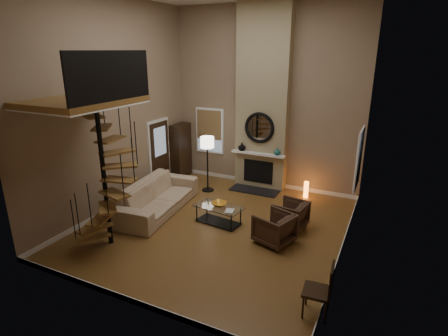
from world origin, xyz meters
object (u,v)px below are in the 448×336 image
at_px(hutch, 181,150).
at_px(sofa, 157,197).
at_px(coffee_table, 218,213).
at_px(side_chair, 323,288).
at_px(floor_lamp, 207,147).
at_px(accent_lamp, 306,189).
at_px(armchair_near, 293,215).
at_px(armchair_far, 277,229).

relative_size(hutch, sofa, 0.60).
relative_size(coffee_table, side_chair, 1.33).
distance_m(floor_lamp, accent_lamp, 3.21).
xyz_separation_m(hutch, sofa, (0.89, -2.65, -0.55)).
xyz_separation_m(floor_lamp, accent_lamp, (2.89, 0.77, -1.16)).
height_order(armchair_near, floor_lamp, floor_lamp).
height_order(hutch, armchair_far, hutch).
distance_m(sofa, accent_lamp, 4.34).
bearing_deg(accent_lamp, floor_lamp, -165.05).
height_order(armchair_near, side_chair, side_chair).
xyz_separation_m(hutch, side_chair, (5.76, -4.87, -0.42)).
xyz_separation_m(floor_lamp, side_chair, (4.32, -4.10, -0.89)).
bearing_deg(armchair_far, accent_lamp, -160.83).
distance_m(hutch, sofa, 2.85).
relative_size(sofa, side_chair, 3.03).
height_order(armchair_far, accent_lamp, armchair_far).
bearing_deg(accent_lamp, side_chair, -73.66).
relative_size(accent_lamp, side_chair, 0.51).
bearing_deg(armchair_near, hutch, -106.17).
bearing_deg(side_chair, hutch, 139.76).
distance_m(hutch, coffee_table, 3.84).
relative_size(sofa, coffee_table, 2.27).
bearing_deg(hutch, armchair_far, -33.99).
height_order(hutch, coffee_table, hutch).
distance_m(floor_lamp, side_chair, 6.02).
xyz_separation_m(hutch, coffee_table, (2.74, -2.61, -0.67)).
bearing_deg(armchair_near, accent_lamp, -166.42).
relative_size(armchair_far, coffee_table, 0.61).
height_order(coffee_table, side_chair, side_chair).
xyz_separation_m(coffee_table, floor_lamp, (-1.29, 1.84, 1.13)).
bearing_deg(side_chair, coffee_table, 143.23).
bearing_deg(coffee_table, accent_lamp, 58.55).
relative_size(hutch, coffee_table, 1.37).
bearing_deg(side_chair, floor_lamp, 136.49).
distance_m(armchair_far, coffee_table, 1.68).
bearing_deg(accent_lamp, armchair_far, -89.06).
relative_size(hutch, side_chair, 1.83).
height_order(armchair_near, coffee_table, armchair_near).
bearing_deg(armchair_near, coffee_table, -64.94).
height_order(sofa, side_chair, side_chair).
distance_m(coffee_table, accent_lamp, 3.06).
relative_size(armchair_near, accent_lamp, 1.53).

